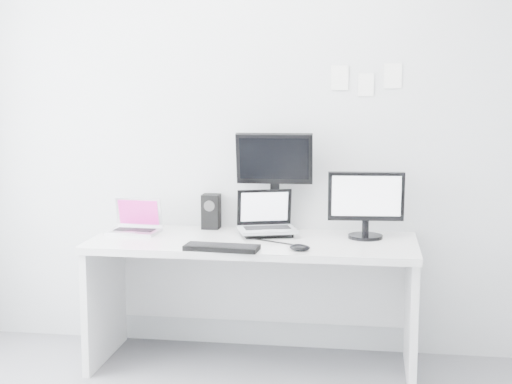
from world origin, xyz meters
TOP-DOWN VIEW (x-y plane):
  - back_wall at (0.00, 1.60)m, footprint 3.60×0.00m
  - desk at (0.00, 1.25)m, footprint 1.80×0.70m
  - macbook at (-0.71, 1.32)m, footprint 0.29×0.23m
  - speaker at (-0.30, 1.54)m, footprint 0.12×0.12m
  - dell_laptop at (0.07, 1.37)m, footprint 0.38×0.33m
  - rear_monitor at (0.09, 1.49)m, footprint 0.44×0.18m
  - samsung_monitor at (0.62, 1.38)m, footprint 0.44×0.23m
  - keyboard at (-0.12, 0.96)m, footprint 0.40×0.17m
  - mouse at (0.28, 1.00)m, footprint 0.12×0.09m
  - wall_note_0 at (0.45, 1.59)m, footprint 0.10×0.00m
  - wall_note_1 at (0.60, 1.59)m, footprint 0.09×0.00m
  - wall_note_2 at (0.75, 1.59)m, footprint 0.10×0.00m

SIDE VIEW (x-z plane):
  - desk at x=0.00m, z-range 0.00..0.73m
  - keyboard at x=-0.12m, z-range 0.73..0.76m
  - mouse at x=0.28m, z-range 0.73..0.77m
  - speaker at x=-0.30m, z-range 0.73..0.94m
  - macbook at x=-0.71m, z-range 0.73..0.94m
  - dell_laptop at x=0.07m, z-range 0.73..0.99m
  - samsung_monitor at x=0.62m, z-range 0.73..1.12m
  - rear_monitor at x=0.09m, z-range 0.73..1.33m
  - back_wall at x=0.00m, z-range -0.45..3.15m
  - wall_note_1 at x=0.60m, z-range 1.52..1.65m
  - wall_note_0 at x=0.45m, z-range 1.55..1.69m
  - wall_note_2 at x=0.75m, z-range 1.56..1.70m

